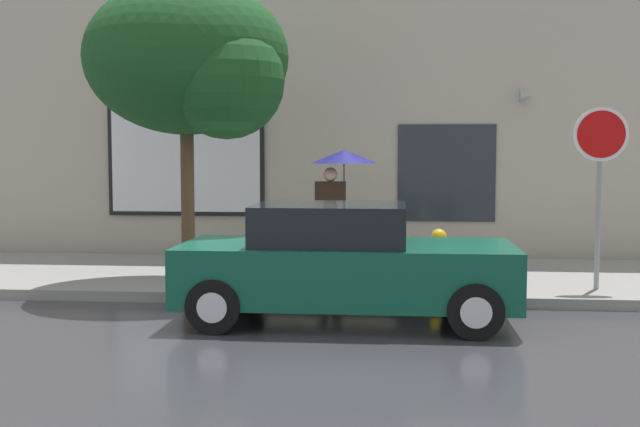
{
  "coord_description": "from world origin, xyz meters",
  "views": [
    {
      "loc": [
        1.6,
        -9.69,
        2.1
      ],
      "look_at": [
        0.5,
        1.8,
        1.2
      ],
      "focal_mm": 44.78,
      "sensor_mm": 36.0,
      "label": 1
    }
  ],
  "objects_px": {
    "pedestrian_with_umbrella": "(340,172)",
    "stop_sign": "(600,161)",
    "street_tree": "(194,62)",
    "fire_hydrant": "(439,256)",
    "parked_car": "(344,264)"
  },
  "relations": [
    {
      "from": "pedestrian_with_umbrella",
      "to": "stop_sign",
      "type": "xyz_separation_m",
      "value": [
        3.76,
        -1.54,
        0.21
      ]
    },
    {
      "from": "street_tree",
      "to": "stop_sign",
      "type": "relative_size",
      "value": 1.75
    },
    {
      "from": "pedestrian_with_umbrella",
      "to": "street_tree",
      "type": "height_order",
      "value": "street_tree"
    },
    {
      "from": "fire_hydrant",
      "to": "street_tree",
      "type": "relative_size",
      "value": 0.18
    },
    {
      "from": "pedestrian_with_umbrella",
      "to": "street_tree",
      "type": "bearing_deg",
      "value": -145.96
    },
    {
      "from": "fire_hydrant",
      "to": "stop_sign",
      "type": "xyz_separation_m",
      "value": [
        2.2,
        -0.34,
        1.42
      ]
    },
    {
      "from": "pedestrian_with_umbrella",
      "to": "fire_hydrant",
      "type": "bearing_deg",
      "value": -37.56
    },
    {
      "from": "pedestrian_with_umbrella",
      "to": "stop_sign",
      "type": "relative_size",
      "value": 0.77
    },
    {
      "from": "stop_sign",
      "to": "parked_car",
      "type": "bearing_deg",
      "value": -152.94
    },
    {
      "from": "parked_car",
      "to": "street_tree",
      "type": "height_order",
      "value": "street_tree"
    },
    {
      "from": "fire_hydrant",
      "to": "stop_sign",
      "type": "height_order",
      "value": "stop_sign"
    },
    {
      "from": "pedestrian_with_umbrella",
      "to": "street_tree",
      "type": "xyz_separation_m",
      "value": [
        -2.06,
        -1.39,
        1.65
      ]
    },
    {
      "from": "parked_car",
      "to": "street_tree",
      "type": "relative_size",
      "value": 0.91
    },
    {
      "from": "pedestrian_with_umbrella",
      "to": "street_tree",
      "type": "distance_m",
      "value": 2.99
    },
    {
      "from": "fire_hydrant",
      "to": "street_tree",
      "type": "xyz_separation_m",
      "value": [
        -3.62,
        -0.2,
        2.86
      ]
    }
  ]
}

